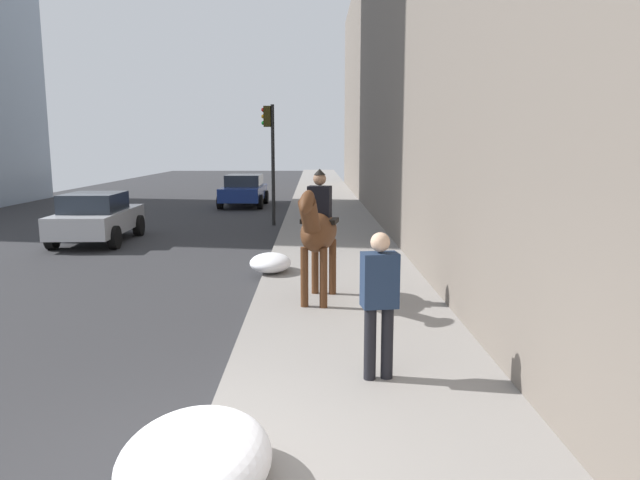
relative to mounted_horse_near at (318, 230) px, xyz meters
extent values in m
cube|color=gray|center=(-5.31, -0.51, -1.31)|extent=(120.00, 3.31, 0.12)
ellipsoid|color=#4C2B16|center=(0.08, -0.02, -0.05)|extent=(1.58, 0.85, 0.66)
cylinder|color=#4C2B16|center=(-0.39, -0.08, -0.74)|extent=(0.13, 0.13, 1.00)
cylinder|color=#4C2B16|center=(-0.33, 0.23, -0.74)|extent=(0.13, 0.13, 1.00)
cylinder|color=#4C2B16|center=(0.49, -0.26, -0.74)|extent=(0.13, 0.13, 1.00)
cylinder|color=#4C2B16|center=(0.55, 0.05, -0.74)|extent=(0.13, 0.13, 1.00)
cylinder|color=#4C2B16|center=(-0.68, 0.14, 0.30)|extent=(0.68, 0.40, 0.68)
ellipsoid|color=#4C2B16|center=(-0.88, 0.18, 0.55)|extent=(0.66, 0.34, 0.49)
cylinder|color=black|center=(0.78, -0.16, -0.14)|extent=(0.30, 0.15, 0.55)
cube|color=black|center=(0.13, -0.03, 0.14)|extent=(0.55, 0.68, 0.08)
cube|color=black|center=(0.13, -0.03, 0.45)|extent=(0.35, 0.43, 0.55)
sphere|color=#8C664C|center=(0.13, -0.03, 0.85)|extent=(0.22, 0.22, 0.22)
cone|color=black|center=(0.13, -0.03, 0.97)|extent=(0.24, 0.24, 0.10)
cylinder|color=black|center=(-3.38, -0.56, -0.82)|extent=(0.14, 0.14, 0.85)
cylinder|color=black|center=(-3.35, -0.76, -0.82)|extent=(0.14, 0.14, 0.85)
cube|color=#1E2D47|center=(-3.37, -0.66, -0.09)|extent=(0.31, 0.43, 0.62)
sphere|color=#D8AD8C|center=(-3.37, -0.66, 0.34)|extent=(0.22, 0.22, 0.22)
cube|color=navy|center=(16.97, 3.27, -0.75)|extent=(3.91, 1.84, 0.60)
cube|color=#262D38|center=(17.20, 3.26, -0.19)|extent=(1.97, 1.59, 0.52)
cylinder|color=black|center=(15.75, 2.42, -1.05)|extent=(0.64, 0.23, 0.64)
cylinder|color=black|center=(15.79, 4.18, -1.05)|extent=(0.64, 0.23, 0.64)
cylinder|color=black|center=(18.15, 2.36, -1.05)|extent=(0.64, 0.23, 0.64)
cylinder|color=black|center=(18.18, 4.12, -1.05)|extent=(0.64, 0.23, 0.64)
cube|color=#B7BABF|center=(6.98, 6.29, -0.75)|extent=(3.89, 1.74, 0.60)
cube|color=#262D38|center=(6.75, 6.29, -0.19)|extent=(1.84, 1.50, 0.52)
cylinder|color=black|center=(8.15, 7.15, -1.05)|extent=(0.64, 0.23, 0.64)
cylinder|color=black|center=(8.19, 5.49, -1.05)|extent=(0.64, 0.23, 0.64)
cylinder|color=black|center=(5.76, 7.09, -1.05)|extent=(0.64, 0.23, 0.64)
cylinder|color=black|center=(5.80, 5.44, -1.05)|extent=(0.64, 0.23, 0.64)
cylinder|color=black|center=(10.51, 1.47, 0.71)|extent=(0.12, 0.12, 4.14)
cube|color=#2D280C|center=(10.51, 1.65, 2.38)|extent=(0.20, 0.24, 0.70)
sphere|color=red|center=(10.51, 1.78, 2.60)|extent=(0.14, 0.14, 0.14)
sphere|color=orange|center=(10.51, 1.78, 2.38)|extent=(0.14, 0.14, 0.14)
sphere|color=green|center=(10.51, 1.78, 2.16)|extent=(0.14, 0.14, 0.14)
ellipsoid|color=white|center=(-5.56, 0.99, -0.98)|extent=(1.53, 1.18, 0.53)
ellipsoid|color=white|center=(2.37, 0.99, -1.05)|extent=(1.14, 0.87, 0.39)
camera|label=1|loc=(-9.71, 0.08, 1.40)|focal=32.67mm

